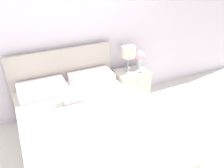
{
  "coord_description": "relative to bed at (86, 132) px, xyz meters",
  "views": [
    {
      "loc": [
        -0.58,
        -2.86,
        2.06
      ],
      "look_at": [
        0.52,
        -0.56,
        0.62
      ],
      "focal_mm": 35.0,
      "sensor_mm": 36.0,
      "label": 1
    }
  ],
  "objects": [
    {
      "name": "ground_plane",
      "position": [
        0.0,
        0.94,
        -0.29
      ],
      "size": [
        12.0,
        12.0,
        0.0
      ],
      "primitive_type": "plane",
      "color": "silver"
    },
    {
      "name": "wall_back",
      "position": [
        0.0,
        1.01,
        1.01
      ],
      "size": [
        8.0,
        0.06,
        2.6
      ],
      "color": "white",
      "rests_on": "ground_plane"
    },
    {
      "name": "bed",
      "position": [
        0.0,
        0.0,
        0.0
      ],
      "size": [
        1.47,
        2.03,
        1.01
      ],
      "color": "white",
      "rests_on": "ground_plane"
    },
    {
      "name": "nightstand",
      "position": [
        1.05,
        0.74,
        -0.02
      ],
      "size": [
        0.52,
        0.38,
        0.54
      ],
      "color": "silver",
      "rests_on": "ground_plane"
    },
    {
      "name": "table_lamp",
      "position": [
        1.0,
        0.8,
        0.55
      ],
      "size": [
        0.22,
        0.22,
        0.4
      ],
      "color": "#A8B2BC",
      "rests_on": "nightstand"
    },
    {
      "name": "flower_vase",
      "position": [
        1.21,
        0.8,
        0.44
      ],
      "size": [
        0.15,
        0.15,
        0.29
      ],
      "color": "silver",
      "rests_on": "nightstand"
    },
    {
      "name": "teacup",
      "position": [
        1.17,
        0.65,
        0.28
      ],
      "size": [
        0.12,
        0.12,
        0.06
      ],
      "color": "white",
      "rests_on": "nightstand"
    }
  ]
}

